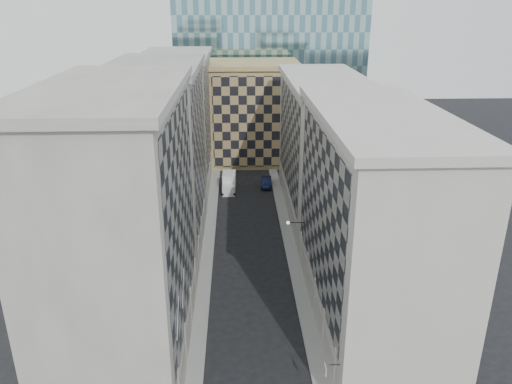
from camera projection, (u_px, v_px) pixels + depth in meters
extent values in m
cube|color=gray|center=(208.00, 248.00, 63.22)|extent=(1.50, 100.00, 0.15)
cube|color=gray|center=(290.00, 247.00, 63.63)|extent=(1.50, 100.00, 0.15)
cube|color=gray|center=(122.00, 233.00, 41.18)|extent=(10.00, 22.00, 23.00)
cube|color=gray|center=(181.00, 216.00, 40.82)|extent=(0.25, 19.36, 18.00)
cube|color=gray|center=(187.00, 331.00, 44.93)|extent=(0.45, 21.12, 3.20)
cube|color=gray|center=(107.00, 89.00, 36.90)|extent=(10.80, 22.80, 0.70)
cylinder|color=gray|center=(182.00, 346.00, 42.15)|extent=(0.90, 0.90, 4.40)
cylinder|color=gray|center=(187.00, 308.00, 47.27)|extent=(0.90, 0.90, 4.40)
cylinder|color=gray|center=(192.00, 278.00, 52.40)|extent=(0.90, 0.90, 4.40)
cube|color=gray|center=(160.00, 159.00, 61.86)|extent=(10.00, 22.00, 22.00)
cube|color=gray|center=(199.00, 147.00, 61.51)|extent=(0.25, 19.36, 17.00)
cube|color=gray|center=(201.00, 227.00, 65.43)|extent=(0.45, 21.12, 3.20)
cube|color=gray|center=(153.00, 66.00, 57.77)|extent=(10.80, 22.80, 0.70)
cylinder|color=gray|center=(196.00, 253.00, 57.52)|extent=(0.90, 0.90, 4.40)
cylinder|color=gray|center=(199.00, 232.00, 62.65)|extent=(0.90, 0.90, 4.40)
cylinder|color=gray|center=(201.00, 215.00, 67.77)|extent=(0.90, 0.90, 4.40)
cylinder|color=gray|center=(204.00, 200.00, 72.90)|extent=(0.90, 0.90, 4.40)
cube|color=gray|center=(178.00, 123.00, 82.54)|extent=(10.00, 22.00, 21.00)
cube|color=gray|center=(208.00, 113.00, 82.19)|extent=(0.25, 19.36, 16.00)
cube|color=gray|center=(209.00, 173.00, 85.94)|extent=(0.45, 21.12, 3.20)
cube|color=gray|center=(175.00, 55.00, 78.63)|extent=(10.80, 22.80, 0.70)
cylinder|color=gray|center=(206.00, 186.00, 78.03)|extent=(0.90, 0.90, 4.40)
cylinder|color=gray|center=(207.00, 175.00, 83.15)|extent=(0.90, 0.90, 4.40)
cylinder|color=gray|center=(209.00, 165.00, 88.28)|extent=(0.90, 0.90, 4.40)
cylinder|color=gray|center=(210.00, 156.00, 93.40)|extent=(0.90, 0.90, 4.40)
cube|color=#B8B2A8|center=(372.00, 225.00, 46.29)|extent=(10.00, 26.00, 20.00)
cube|color=gray|center=(320.00, 211.00, 45.56)|extent=(0.25, 22.88, 15.00)
cube|color=#B8B2A8|center=(316.00, 303.00, 49.14)|extent=(0.45, 24.96, 3.20)
cube|color=#B8B2A8|center=(382.00, 115.00, 42.56)|extent=(10.80, 26.80, 0.70)
cylinder|color=#B8B2A8|center=(339.00, 371.00, 39.23)|extent=(0.90, 0.90, 4.40)
cylinder|color=#B8B2A8|center=(327.00, 330.00, 44.08)|extent=(0.90, 0.90, 4.40)
cylinder|color=#B8B2A8|center=(318.00, 298.00, 48.92)|extent=(0.90, 0.90, 4.40)
cylinder|color=#B8B2A8|center=(311.00, 271.00, 53.77)|extent=(0.90, 0.90, 4.40)
cylinder|color=#B8B2A8|center=(304.00, 248.00, 58.62)|extent=(0.90, 0.90, 4.40)
cube|color=#B8B2A8|center=(323.00, 149.00, 71.63)|extent=(10.00, 28.00, 19.00)
cube|color=gray|center=(289.00, 139.00, 70.90)|extent=(0.25, 24.64, 14.00)
cube|color=#B8B2A8|center=(288.00, 200.00, 74.30)|extent=(0.45, 26.88, 3.20)
cube|color=#B8B2A8|center=(327.00, 79.00, 68.08)|extent=(10.80, 28.80, 0.70)
cube|color=#9F8C54|center=(254.00, 114.00, 95.70)|extent=(16.00, 14.00, 18.00)
cube|color=tan|center=(255.00, 123.00, 89.08)|extent=(15.20, 0.25, 16.50)
cube|color=#9F8C54|center=(254.00, 64.00, 92.31)|extent=(16.80, 14.80, 0.80)
cube|color=#322C26|center=(242.00, 77.00, 106.86)|extent=(6.00, 6.00, 28.00)
cube|color=#322C26|center=(241.00, 4.00, 101.56)|extent=(7.00, 7.00, 1.40)
cylinder|color=gray|center=(178.00, 318.00, 36.11)|extent=(0.10, 2.33, 2.33)
cylinder|color=gray|center=(183.00, 288.00, 39.84)|extent=(0.10, 2.33, 2.33)
cylinder|color=black|center=(296.00, 223.00, 55.82)|extent=(1.80, 0.08, 0.08)
sphere|color=#FFE5B2|center=(288.00, 223.00, 55.79)|extent=(0.36, 0.36, 0.36)
cube|color=white|center=(229.00, 190.00, 80.59)|extent=(2.10, 2.28, 1.67)
cube|color=white|center=(229.00, 181.00, 82.62)|extent=(2.22, 3.40, 2.88)
cylinder|color=black|center=(223.00, 194.00, 80.03)|extent=(0.30, 0.84, 0.84)
cylinder|color=black|center=(234.00, 194.00, 80.06)|extent=(0.30, 0.84, 0.84)
cylinder|color=black|center=(224.00, 184.00, 84.02)|extent=(0.30, 0.84, 0.84)
cylinder|color=black|center=(235.00, 184.00, 84.05)|extent=(0.30, 0.84, 0.84)
imported|color=#0E1334|center=(266.00, 182.00, 84.05)|extent=(2.00, 4.88, 1.57)
cylinder|color=black|center=(335.00, 365.00, 36.98)|extent=(0.84, 0.07, 0.06)
cube|color=beige|center=(325.00, 370.00, 37.11)|extent=(0.07, 0.74, 0.74)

